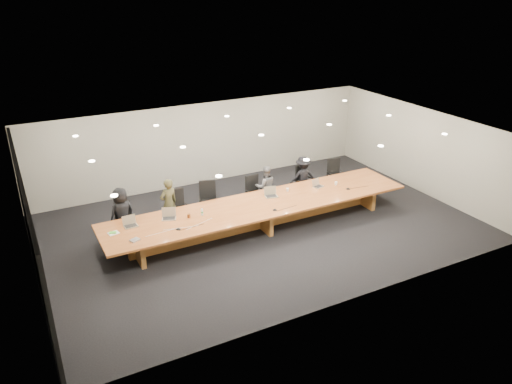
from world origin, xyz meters
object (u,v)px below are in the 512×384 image
(person_b, at_px, (169,203))
(laptop_a, at_px, (130,222))
(person_a, at_px, (122,213))
(chair_mid_right, at_px, (255,192))
(laptop_d, at_px, (271,192))
(conference_table, at_px, (261,211))
(paper_cup_near, at_px, (288,190))
(mic_left, at_px, (178,229))
(person_d, at_px, (303,177))
(chair_left, at_px, (179,209))
(mic_center, at_px, (275,210))
(paper_cup_far, at_px, (336,183))
(laptop_b, at_px, (169,214))
(chair_right, at_px, (305,181))
(chair_mid_left, at_px, (209,201))
(mic_right, at_px, (348,189))
(chair_far_right, at_px, (336,174))
(person_c, at_px, (266,186))
(amber_mug, at_px, (189,216))
(chair_far_left, at_px, (125,221))
(water_bottle, at_px, (202,212))
(laptop_e, at_px, (319,183))
(av_box, at_px, (135,240))

(person_b, xyz_separation_m, laptop_a, (-1.33, -0.94, 0.15))
(person_a, bearing_deg, chair_mid_right, 162.16)
(person_a, height_order, laptop_d, person_a)
(conference_table, distance_m, paper_cup_near, 1.24)
(chair_mid_right, relative_size, mic_left, 8.01)
(person_d, bearing_deg, chair_left, 13.50)
(laptop_a, xyz_separation_m, mic_center, (3.76, -0.87, -0.12))
(paper_cup_near, bearing_deg, paper_cup_far, -9.80)
(conference_table, relative_size, laptop_b, 24.55)
(chair_right, relative_size, mic_center, 8.51)
(chair_left, xyz_separation_m, chair_mid_right, (2.50, 0.07, -0.02))
(chair_mid_right, bearing_deg, laptop_d, -90.45)
(laptop_d, bearing_deg, paper_cup_far, 7.77)
(chair_mid_left, bearing_deg, mic_right, -6.13)
(mic_right, bearing_deg, chair_mid_right, 147.24)
(chair_mid_left, xyz_separation_m, mic_center, (1.23, -1.78, 0.19))
(chair_far_right, distance_m, paper_cup_far, 1.46)
(chair_mid_right, bearing_deg, mic_left, -154.62)
(chair_far_right, bearing_deg, laptop_b, -161.20)
(laptop_a, distance_m, paper_cup_near, 4.75)
(chair_left, bearing_deg, person_b, 160.53)
(person_a, xyz_separation_m, paper_cup_far, (6.33, -1.09, 0.07))
(person_d, distance_m, mic_left, 5.09)
(person_c, bearing_deg, laptop_a, 26.92)
(chair_far_right, relative_size, laptop_d, 2.97)
(person_a, xyz_separation_m, amber_mug, (1.51, -1.13, 0.07))
(laptop_b, bearing_deg, person_d, 32.89)
(chair_far_right, distance_m, person_b, 5.85)
(chair_left, xyz_separation_m, laptop_a, (-1.58, -0.84, 0.33))
(mic_left, bearing_deg, person_c, 25.45)
(mic_left, relative_size, mic_center, 1.04)
(mic_right, bearing_deg, conference_table, 174.31)
(chair_far_left, bearing_deg, chair_left, -2.82)
(laptop_d, distance_m, water_bottle, 2.26)
(chair_mid_right, distance_m, mic_center, 1.82)
(laptop_d, bearing_deg, person_d, 41.07)
(chair_mid_left, bearing_deg, chair_far_right, 15.97)
(person_a, xyz_separation_m, mic_left, (1.03, -1.64, 0.03))
(laptop_e, height_order, mic_left, laptop_e)
(mic_center, bearing_deg, person_a, 154.65)
(water_bottle, bearing_deg, paper_cup_far, 0.90)
(chair_far_right, distance_m, av_box, 7.50)
(mic_center, bearing_deg, person_d, 41.18)
(mic_right, bearing_deg, chair_far_right, 65.46)
(person_d, xyz_separation_m, mic_right, (0.62, -1.56, 0.07))
(chair_left, relative_size, amber_mug, 10.81)
(amber_mug, relative_size, av_box, 0.46)
(chair_mid_left, xyz_separation_m, chair_mid_right, (1.55, -0.00, -0.05))
(person_b, height_order, water_bottle, person_b)
(av_box, bearing_deg, laptop_d, -13.23)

